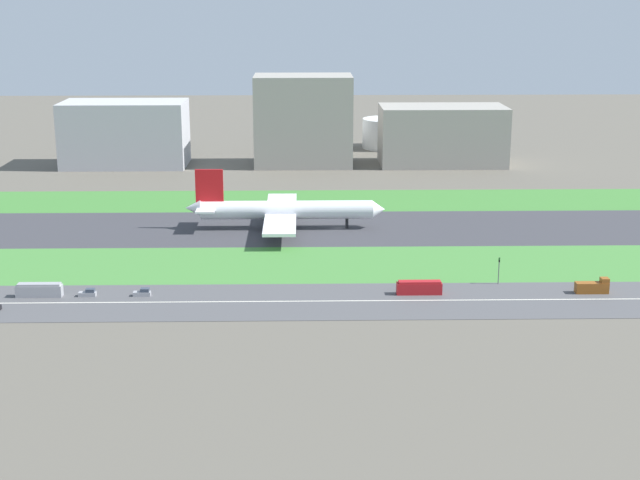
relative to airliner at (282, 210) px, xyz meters
The scene contains 18 objects.
ground_plane 19.44m from the airliner, ahead, with size 800.00×800.00×0.00m, color #5B564C.
runway 19.42m from the airliner, ahead, with size 280.00×46.00×0.10m, color #38383D.
grass_median_north 45.37m from the airliner, 65.82° to the left, with size 280.00×36.00×0.10m, color #3D7A33.
grass_median_south 45.37m from the airliner, 65.82° to the right, with size 280.00×36.00×0.10m, color #427F38.
highway 75.54m from the airliner, 75.85° to the right, with size 280.00×28.00×0.10m, color #4C4C4F.
highway_centerline 75.53m from the airliner, 75.85° to the right, with size 266.00×0.50×0.01m, color silver.
airliner is the anchor object (origin of this frame).
bus_0 90.97m from the airliner, 131.55° to the right, with size 11.60×2.50×3.50m.
truck_0 106.03m from the airliner, 39.94° to the right, with size 8.40×2.50×4.00m.
car_0 76.26m from the airliner, 116.64° to the right, with size 4.40×1.80×2.00m.
car_1 83.37m from the airliner, 125.19° to the right, with size 4.40×1.80×2.00m.
bus_1 77.29m from the airliner, 61.79° to the right, with size 11.60×2.50×3.50m.
traffic_light 83.84m from the airliner, 45.71° to the right, with size 0.36×0.50×7.20m.
terminal_building 134.85m from the airliner, 122.13° to the left, with size 54.02×28.64×28.48m, color #B2B2B7.
hangar_building 115.05m from the airliner, 86.30° to the left, with size 42.96×26.62×39.76m, color #9E998E.
office_tower 133.63m from the airliner, 58.68° to the left, with size 55.40×28.19×26.12m, color #9E998E.
fuel_tank_west 160.00m from the airliner, 83.63° to the left, with size 25.42×25.42×16.70m, color silver.
fuel_tank_centre 166.59m from the airliner, 72.65° to the left, with size 25.83×25.83×14.57m, color silver.
Camera 1 is at (-11.88, -288.97, 74.86)m, focal length 51.16 mm.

